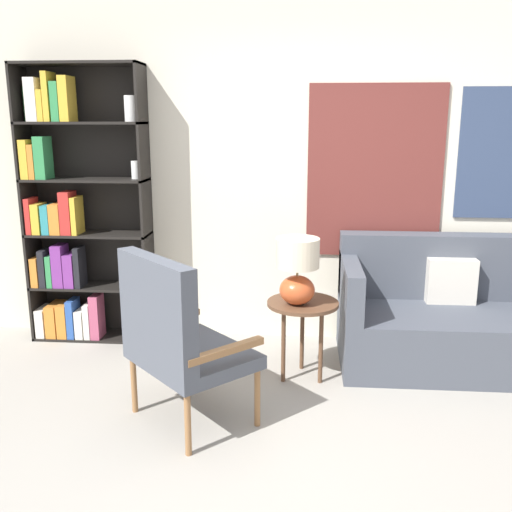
% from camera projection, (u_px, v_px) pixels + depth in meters
% --- Properties ---
extents(ground_plane, '(14.00, 14.00, 0.00)m').
position_uv_depth(ground_plane, '(259.00, 481.00, 2.87)').
color(ground_plane, '#9E998E').
extents(wall_back, '(6.40, 0.08, 2.70)m').
position_uv_depth(wall_back, '(285.00, 174.00, 4.51)').
color(wall_back, silver).
rests_on(wall_back, ground_plane).
extents(bookshelf, '(0.97, 0.30, 2.19)m').
position_uv_depth(bookshelf, '(72.00, 218.00, 4.55)').
color(bookshelf, black).
rests_on(bookshelf, ground_plane).
extents(armchair, '(0.88, 0.89, 1.04)m').
position_uv_depth(armchair, '(174.00, 332.00, 3.26)').
color(armchair, olive).
rests_on(armchair, ground_plane).
extents(couch, '(1.65, 0.87, 0.92)m').
position_uv_depth(couch, '(452.00, 318.00, 4.22)').
color(couch, '#474C56').
rests_on(couch, ground_plane).
extents(side_table, '(0.49, 0.49, 0.56)m').
position_uv_depth(side_table, '(303.00, 311.00, 3.91)').
color(side_table, brown).
rests_on(side_table, ground_plane).
extents(table_lamp, '(0.29, 0.29, 0.45)m').
position_uv_depth(table_lamp, '(297.00, 268.00, 3.79)').
color(table_lamp, '#C65128').
rests_on(table_lamp, side_table).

